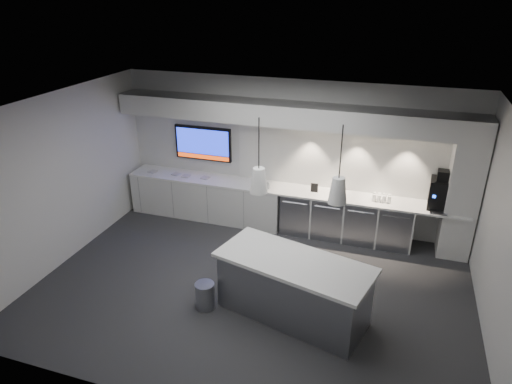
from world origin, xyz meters
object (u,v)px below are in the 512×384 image
(bin, at_px, (205,295))
(coffee_machine, at_px, (441,193))
(wall_tv, at_px, (203,143))
(island, at_px, (293,288))

(bin, relative_size, coffee_machine, 0.60)
(wall_tv, distance_m, coffee_machine, 4.76)
(island, relative_size, bin, 5.72)
(wall_tv, relative_size, coffee_machine, 1.75)
(island, relative_size, coffee_machine, 3.41)
(wall_tv, xyz_separation_m, island, (2.69, -2.88, -1.07))
(coffee_machine, bearing_deg, island, -124.69)
(wall_tv, height_order, coffee_machine, wall_tv)
(wall_tv, height_order, island, wall_tv)
(wall_tv, distance_m, bin, 3.66)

